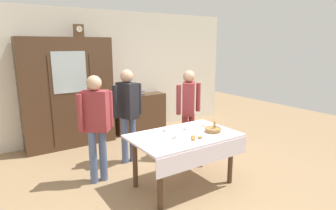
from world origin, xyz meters
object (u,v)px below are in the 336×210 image
Objects in this scene: mantel_clock at (79,31)px; spoon_mid_left at (192,126)px; tea_cup_near_right at (204,125)px; pastry_plate at (196,139)px; tea_cup_back_edge at (166,130)px; person_behind_table_left at (128,107)px; bookshelf_low at (140,113)px; tea_cup_mid_right at (187,128)px; wall_cabinet at (68,93)px; spoon_back_edge at (173,142)px; dining_table at (185,143)px; bread_basket at (213,129)px; book_stack at (140,93)px; person_beside_shelf at (96,119)px; person_by_cabinet at (189,105)px; tea_cup_far_left at (176,137)px.

mantel_clock is 2.02× the size of spoon_mid_left.
pastry_plate is (-0.48, -0.39, -0.01)m from tea_cup_near_right.
tea_cup_back_edge is 0.96m from person_behind_table_left.
bookshelf_low reaches higher than tea_cup_mid_right.
tea_cup_near_right is at bearing -60.27° from wall_cabinet.
spoon_back_edge is at bearing -77.69° from wall_cabinet.
bread_basket reaches higher than dining_table.
book_stack is 2.50m from tea_cup_back_edge.
dining_table is 12.49× the size of spoon_mid_left.
person_beside_shelf is (-0.67, 0.95, 0.19)m from spoon_back_edge.
mantel_clock is 2.02× the size of spoon_back_edge.
dining_table is 1.28m from person_behind_table_left.
mantel_clock reaches higher than person_behind_table_left.
tea_cup_near_right is (1.39, -2.43, -0.28)m from wall_cabinet.
person_behind_table_left is at bearing 89.41° from spoon_back_edge.
person_by_cabinet is (1.36, -1.70, -1.31)m from mantel_clock.
wall_cabinet is at bearing 113.89° from tea_cup_mid_right.
wall_cabinet is 8.85× the size of mantel_clock.
book_stack is at bearing 75.15° from dining_table.
spoon_mid_left is at bearing 98.65° from bread_basket.
tea_cup_far_left is (-0.89, -2.69, 0.36)m from bookshelf_low.
person_behind_table_left is (0.01, 1.34, 0.20)m from spoon_back_edge.
book_stack is at bearing 81.85° from spoon_mid_left.
tea_cup_near_right is (0.32, -0.03, -0.00)m from tea_cup_mid_right.
person_behind_table_left reaches higher than spoon_mid_left.
tea_cup_mid_right is at bearing -28.76° from person_beside_shelf.
mantel_clock is 1.11× the size of book_stack.
dining_table is 0.24m from tea_cup_far_left.
book_stack is at bearing 47.43° from person_beside_shelf.
person_by_cabinet is (0.38, 0.59, 0.17)m from spoon_mid_left.
tea_cup_back_edge and tea_cup_far_left have the same top height.
mantel_clock is at bearing 113.23° from spoon_mid_left.
bread_basket is at bearing -95.72° from book_stack.
spoon_mid_left reaches higher than dining_table.
book_stack is 1.66× the size of tea_cup_mid_right.
person_by_cabinet is at bearing 57.25° from spoon_mid_left.
book_stack is 1.74m from person_behind_table_left.
book_stack reaches higher than tea_cup_mid_right.
book_stack is 2.37m from spoon_mid_left.
tea_cup_far_left reaches higher than pastry_plate.
person_by_cabinet is (0.58, 0.70, 0.15)m from tea_cup_mid_right.
person_by_cabinet is at bearing 50.10° from dining_table.
pastry_plate is at bearing -77.59° from mantel_clock.
spoon_mid_left is 0.80m from spoon_back_edge.
person_behind_table_left is (-1.04, 0.32, 0.03)m from person_by_cabinet.
mantel_clock is 2.24m from bookshelf_low.
mantel_clock reaches higher than spoon_back_edge.
person_by_cabinet reaches higher than spoon_mid_left.
tea_cup_mid_right is at bearing -17.44° from tea_cup_back_edge.
bookshelf_low is 0.76× the size of person_beside_shelf.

